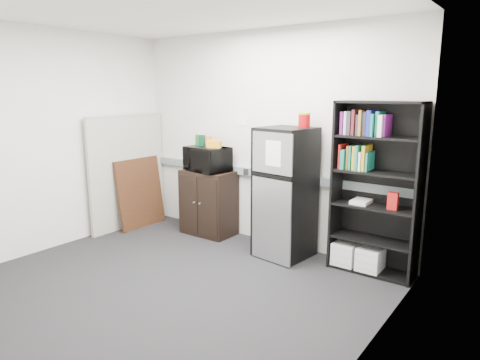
{
  "coord_description": "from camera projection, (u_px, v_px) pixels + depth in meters",
  "views": [
    {
      "loc": [
        2.97,
        -2.84,
        1.94
      ],
      "look_at": [
        0.23,
        0.9,
        0.98
      ],
      "focal_mm": 32.0,
      "sensor_mm": 36.0,
      "label": 1
    }
  ],
  "objects": [
    {
      "name": "floor",
      "position": [
        169.0,
        286.0,
        4.36
      ],
      "size": [
        4.0,
        4.0,
        0.0
      ],
      "primitive_type": "plane",
      "color": "black",
      "rests_on": "ground"
    },
    {
      "name": "wall_back",
      "position": [
        265.0,
        139.0,
        5.46
      ],
      "size": [
        4.0,
        0.02,
        2.7
      ],
      "primitive_type": "cube",
      "color": "silver",
      "rests_on": "floor"
    },
    {
      "name": "wall_right",
      "position": [
        370.0,
        180.0,
        2.92
      ],
      "size": [
        0.02,
        3.5,
        2.7
      ],
      "primitive_type": "cube",
      "color": "silver",
      "rests_on": "floor"
    },
    {
      "name": "wall_left",
      "position": [
        50.0,
        141.0,
        5.24
      ],
      "size": [
        0.02,
        3.5,
        2.7
      ],
      "primitive_type": "cube",
      "color": "silver",
      "rests_on": "floor"
    },
    {
      "name": "ceiling",
      "position": [
        159.0,
        5.0,
        3.81
      ],
      "size": [
        4.0,
        3.5,
        0.02
      ],
      "primitive_type": "cube",
      "color": "white",
      "rests_on": "wall_back"
    },
    {
      "name": "electrical_raceway",
      "position": [
        263.0,
        174.0,
        5.53
      ],
      "size": [
        3.92,
        0.05,
        0.1
      ],
      "primitive_type": "cube",
      "color": "slate",
      "rests_on": "wall_back"
    },
    {
      "name": "wall_note",
      "position": [
        242.0,
        122.0,
        5.62
      ],
      "size": [
        0.14,
        0.0,
        0.1
      ],
      "primitive_type": "cube",
      "color": "white",
      "rests_on": "wall_back"
    },
    {
      "name": "bookshelf",
      "position": [
        374.0,
        185.0,
        4.52
      ],
      "size": [
        0.9,
        0.34,
        1.85
      ],
      "color": "black",
      "rests_on": "floor"
    },
    {
      "name": "cubicle_partition",
      "position": [
        128.0,
        172.0,
        6.14
      ],
      "size": [
        0.06,
        1.3,
        1.62
      ],
      "color": "gray",
      "rests_on": "floor"
    },
    {
      "name": "cabinet",
      "position": [
        208.0,
        202.0,
        5.88
      ],
      "size": [
        0.71,
        0.47,
        0.89
      ],
      "color": "black",
      "rests_on": "floor"
    },
    {
      "name": "microwave",
      "position": [
        207.0,
        159.0,
        5.75
      ],
      "size": [
        0.64,
        0.48,
        0.33
      ],
      "primitive_type": "imported",
      "rotation": [
        0.0,
        0.0,
        -0.14
      ],
      "color": "black",
      "rests_on": "cabinet"
    },
    {
      "name": "snack_box_a",
      "position": [
        198.0,
        140.0,
        5.83
      ],
      "size": [
        0.08,
        0.06,
        0.15
      ],
      "primitive_type": "cube",
      "rotation": [
        0.0,
        0.0,
        -0.19
      ],
      "color": "#175126",
      "rests_on": "microwave"
    },
    {
      "name": "snack_box_b",
      "position": [
        202.0,
        141.0,
        5.79
      ],
      "size": [
        0.08,
        0.06,
        0.15
      ],
      "primitive_type": "cube",
      "rotation": [
        0.0,
        0.0,
        -0.13
      ],
      "color": "#0C3622",
      "rests_on": "microwave"
    },
    {
      "name": "snack_box_c",
      "position": [
        209.0,
        142.0,
        5.72
      ],
      "size": [
        0.08,
        0.07,
        0.14
      ],
      "primitive_type": "cube",
      "rotation": [
        0.0,
        0.0,
        0.28
      ],
      "color": "#D05B13",
      "rests_on": "microwave"
    },
    {
      "name": "snack_bag",
      "position": [
        214.0,
        144.0,
        5.61
      ],
      "size": [
        0.2,
        0.15,
        0.1
      ],
      "primitive_type": "cube",
      "rotation": [
        0.0,
        0.0,
        0.34
      ],
      "color": "orange",
      "rests_on": "microwave"
    },
    {
      "name": "refrigerator",
      "position": [
        285.0,
        193.0,
        5.03
      ],
      "size": [
        0.64,
        0.67,
        1.54
      ],
      "rotation": [
        0.0,
        0.0,
        -0.12
      ],
      "color": "black",
      "rests_on": "floor"
    },
    {
      "name": "coffee_can",
      "position": [
        304.0,
        119.0,
        4.86
      ],
      "size": [
        0.14,
        0.14,
        0.19
      ],
      "color": "#99070B",
      "rests_on": "refrigerator"
    },
    {
      "name": "framed_poster",
      "position": [
        140.0,
        193.0,
        6.21
      ],
      "size": [
        0.18,
        0.78,
        1.0
      ],
      "rotation": [
        0.0,
        -0.13,
        0.0
      ],
      "color": "black",
      "rests_on": "floor"
    }
  ]
}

